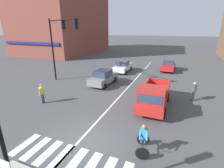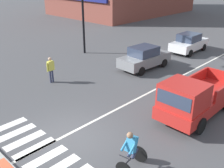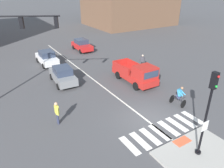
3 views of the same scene
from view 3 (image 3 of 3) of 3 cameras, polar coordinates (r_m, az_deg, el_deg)
The scene contains 21 objects.
ground_plane at distance 15.26m, azimuth 10.32°, elevation -9.53°, with size 300.00×300.00×0.00m, color #474749.
traffic_island at distance 13.24m, azimuth 22.21°, elevation -17.16°, with size 4.48×2.95×0.15m, color #A3A099.
tactile_pad_front at distance 13.66m, azimuth 18.49°, elevation -14.52°, with size 1.10×0.60×0.01m, color #DB5B38.
signal_pole at distance 11.53m, azimuth 24.66°, elevation -5.99°, with size 0.44×0.38×4.85m.
crosswalk_stripe_a at distance 12.99m, azimuth 4.83°, elevation -16.30°, with size 0.44×1.80×0.01m, color silver.
crosswalk_stripe_b at distance 13.37m, azimuth 7.68°, elevation -15.03°, with size 0.44×1.80×0.01m, color silver.
crosswalk_stripe_c at distance 13.79m, azimuth 10.34°, elevation -13.80°, with size 0.44×1.80×0.01m, color silver.
crosswalk_stripe_d at distance 14.24m, azimuth 12.80°, elevation -12.62°, with size 0.44×1.80×0.01m, color silver.
crosswalk_stripe_e at distance 14.72m, azimuth 15.09°, elevation -11.50°, with size 0.44×1.80×0.01m, color silver.
crosswalk_stripe_f at distance 15.23m, azimuth 17.22°, elevation -10.43°, with size 0.44×1.80×0.01m, color silver.
crosswalk_stripe_g at distance 15.76m, azimuth 19.19°, elevation -9.42°, with size 0.44×1.80×0.01m, color silver.
crosswalk_stripe_h at distance 16.31m, azimuth 21.02°, elevation -8.46°, with size 0.44×1.80×0.01m, color silver.
lane_centre_line at distance 22.58m, azimuth -7.00°, elevation 2.69°, with size 0.14×28.00×0.01m, color silver.
traffic_light_mast at distance 17.36m, azimuth -27.12°, elevation 10.00°, with size 5.48×2.89×6.90m.
car_white_westbound_distant at distance 26.26m, azimuth -17.27°, elevation 6.86°, with size 1.89×4.12×1.64m.
car_grey_westbound_far at distance 20.66m, azimuth -13.24°, elevation 2.40°, with size 2.02×4.19×1.64m.
car_red_eastbound_distant at distance 31.01m, azimuth -8.20°, elevation 10.46°, with size 1.88×4.12×1.64m.
pickup_truck_red_eastbound_mid at distance 20.03m, azimuth 6.84°, elevation 2.70°, with size 2.09×5.11×2.08m.
cyclist at distance 17.04m, azimuth 17.81°, elevation -3.03°, with size 0.83×1.18×1.68m.
pedestrian_at_curb_left at distance 14.58m, azimuth -14.75°, elevation -7.19°, with size 0.22×0.55×1.67m.
pedestrian_waiting_far_side at distance 23.78m, azimuth 8.26°, elevation 6.31°, with size 0.40×0.45×1.67m.
Camera 3 is at (-8.75, -9.07, 8.60)m, focal length 33.65 mm.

